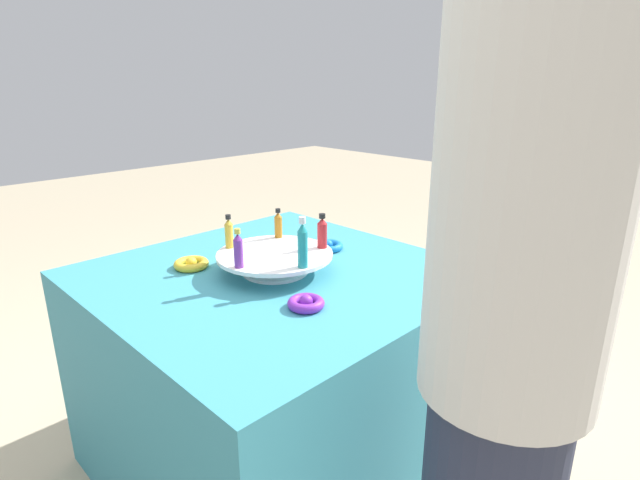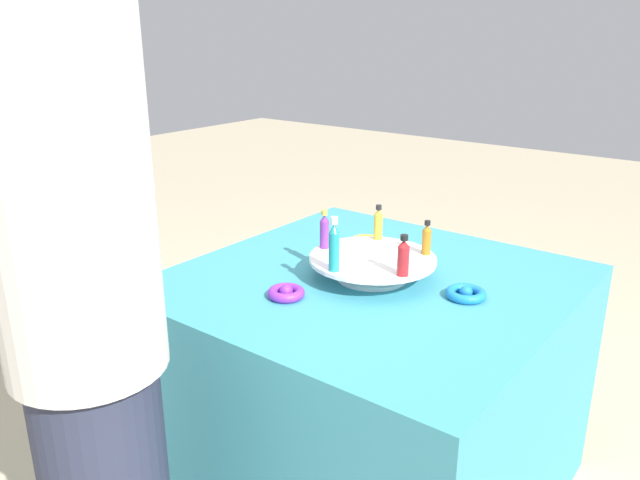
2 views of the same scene
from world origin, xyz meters
name	(u,v)px [view 2 (image 2 of 2)]	position (x,y,z in m)	size (l,w,h in m)	color
party_table	(369,387)	(0.00, 0.00, 0.36)	(1.04, 1.04, 0.71)	teal
display_stand	(372,263)	(0.00, 0.00, 0.76)	(0.36, 0.36, 0.06)	white
bottle_teal	(334,246)	(-0.15, 0.02, 0.85)	(0.03, 0.03, 0.15)	teal
bottle_red	(403,257)	(-0.07, -0.14, 0.83)	(0.03, 0.03, 0.11)	#B21E23
bottle_amber	(427,239)	(0.11, -0.11, 0.82)	(0.03, 0.03, 0.10)	#AD6B19
bottle_gold	(378,224)	(0.14, 0.07, 0.83)	(0.03, 0.03, 0.11)	gold
bottle_purple	(324,231)	(-0.02, 0.15, 0.83)	(0.03, 0.03, 0.11)	#702D93
ribbon_bow_gold	(366,242)	(0.22, 0.16, 0.73)	(0.11, 0.11, 0.04)	gold
ribbon_bow_purple	(286,293)	(-0.25, 0.11, 0.73)	(0.10, 0.10, 0.04)	purple
ribbon_bow_blue	(466,293)	(0.03, -0.27, 0.73)	(0.11, 0.11, 0.03)	blue
person_figure	(81,294)	(-0.80, 0.14, 0.91)	(0.31, 0.31, 1.80)	#282D42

